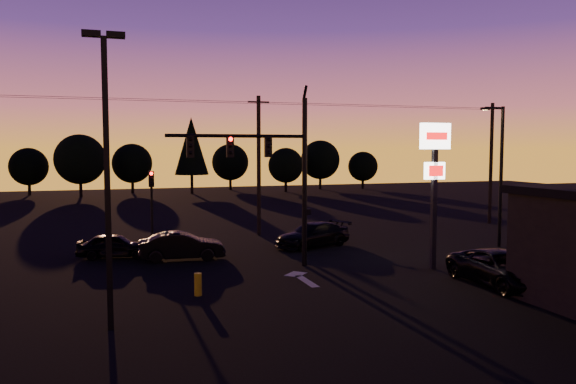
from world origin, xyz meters
The scene contains 23 objects.
ground centered at (0.00, 0.00, 0.00)m, with size 120.00×120.00×0.00m, color black.
lane_arrow centered at (0.50, 1.67, 0.01)m, with size 1.20×3.10×0.01m.
traffic_signal_mast centered at (-0.10, 3.99, 4.94)m, with size 6.79×0.52×8.58m.
secondary_signal centered at (-5.00, 11.49, 2.86)m, with size 0.30×0.31×4.35m.
parking_lot_light centered at (-7.50, -3.00, 5.27)m, with size 1.25×0.30×9.14m.
pylon_sign centered at (7.00, 1.50, 4.91)m, with size 1.50×0.28×6.80m.
streetlight centered at (13.91, 5.50, 4.42)m, with size 1.55×0.35×8.00m.
utility_pole_1 centered at (2.00, 14.00, 4.59)m, with size 1.40×0.26×9.00m.
utility_pole_2 centered at (20.00, 14.00, 4.59)m, with size 1.40×0.26×9.00m.
power_wires centered at (2.00, 14.00, 8.57)m, with size 36.00×1.22×0.07m.
bollard centered at (-4.25, 0.14, 0.44)m, with size 0.29×0.29×0.87m, color #AEA20F.
tree_1 centered at (-16.00, 53.00, 3.43)m, with size 4.54×4.54×5.71m.
tree_2 centered at (-10.00, 48.00, 4.37)m, with size 5.77×5.78×7.26m.
tree_3 centered at (-4.00, 52.00, 3.75)m, with size 4.95×4.95×6.22m.
tree_4 centered at (3.00, 49.00, 5.93)m, with size 4.18×4.18×9.50m.
tree_5 centered at (9.00, 54.00, 3.75)m, with size 4.95×4.95×6.22m.
tree_6 centered at (15.00, 48.00, 3.43)m, with size 4.54×4.54×5.71m.
tree_7 centered at (21.00, 51.00, 4.06)m, with size 5.36×5.36×6.74m.
tree_8 centered at (27.00, 50.00, 3.12)m, with size 4.12×4.12×5.19m.
car_left centered at (-7.12, 8.97, 0.63)m, with size 1.50×3.72×1.27m, color black.
car_mid centered at (-3.90, 7.32, 0.71)m, with size 1.49×4.28×1.41m, color black.
car_right centered at (3.76, 8.79, 0.69)m, with size 1.92×4.72×1.37m, color black.
suv_parked centered at (7.85, -2.27, 0.72)m, with size 2.37×5.15×1.43m, color black.
Camera 1 is at (-7.65, -21.01, 5.64)m, focal length 35.00 mm.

